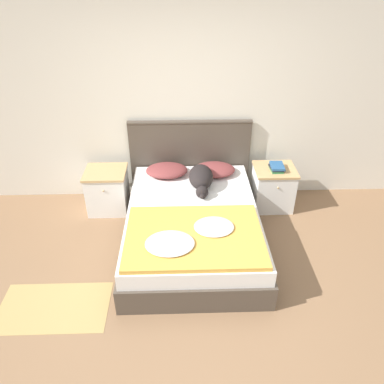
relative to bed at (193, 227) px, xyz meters
name	(u,v)px	position (x,y,z in m)	size (l,w,h in m)	color
ground_plane	(194,313)	(-0.02, -1.01, -0.23)	(16.00, 16.00, 0.00)	#896647
wall_back	(188,104)	(-0.02, 1.12, 1.04)	(9.00, 0.06, 2.55)	silver
bed	(193,227)	(0.00, 0.00, 0.00)	(1.49, 2.04, 0.47)	#4C4238
headboard	(190,158)	(0.00, 1.04, 0.34)	(1.57, 0.06, 1.09)	#4C4238
nightstand_left	(108,190)	(-1.07, 0.72, 0.05)	(0.51, 0.47, 0.56)	white
nightstand_right	(273,187)	(1.07, 0.72, 0.05)	(0.51, 0.47, 0.56)	white
pillow_left	(167,170)	(-0.30, 0.78, 0.30)	(0.53, 0.38, 0.13)	brown
pillow_right	(214,170)	(0.30, 0.78, 0.30)	(0.53, 0.38, 0.13)	brown
quilt	(193,236)	(-0.01, -0.49, 0.27)	(1.35, 0.98, 0.08)	gold
dog	(201,178)	(0.12, 0.49, 0.35)	(0.29, 0.66, 0.24)	black
book_stack	(277,167)	(1.07, 0.69, 0.37)	(0.18, 0.23, 0.07)	#337547
rug	(54,307)	(-1.36, -0.91, -0.23)	(1.04, 0.61, 0.00)	tan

